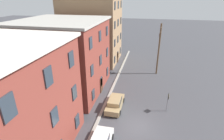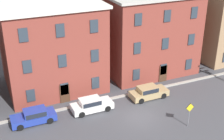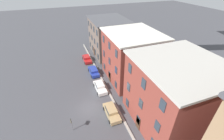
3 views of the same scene
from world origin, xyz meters
name	(u,v)px [view 3 (image 3 of 3)]	position (x,y,z in m)	size (l,w,h in m)	color
ground_plane	(90,108)	(0.00, 0.00, 0.00)	(200.00, 200.00, 0.00)	#424247
kerb_strip	(113,101)	(0.00, 4.50, 0.08)	(56.00, 0.36, 0.16)	#9E998E
apartment_corner	(109,37)	(-19.60, 10.53, 4.96)	(12.16, 9.57, 9.89)	#66564C
apartment_midblock	(131,56)	(-6.17, 10.90, 5.18)	(11.46, 10.31, 10.33)	brown
apartment_far	(174,93)	(6.55, 11.49, 5.25)	(11.93, 11.50, 10.48)	brown
car_red	(87,58)	(-16.79, 3.20, 0.75)	(4.40, 1.92, 1.43)	#B21E1E
car_blue	(94,71)	(-10.09, 3.38, 0.75)	(4.40, 1.92, 1.43)	#233899
car_white	(100,87)	(-4.09, 3.14, 0.75)	(4.40, 1.92, 1.43)	silver
car_tan	(112,112)	(2.83, 3.09, 0.75)	(4.40, 1.92, 1.43)	tan
caution_sign	(71,123)	(3.58, -3.39, 1.73)	(0.95, 0.08, 2.60)	slate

